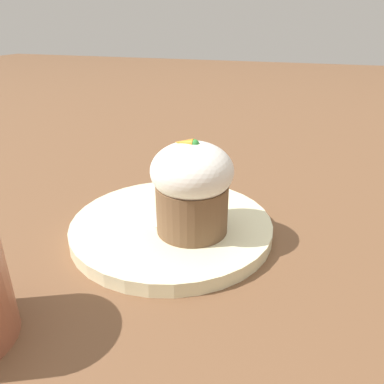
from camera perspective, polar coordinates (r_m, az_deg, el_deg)
name	(u,v)px	position (r m, az deg, el deg)	size (l,w,h in m)	color
ground_plane	(172,232)	(0.45, -3.09, -6.10)	(4.00, 4.00, 0.00)	brown
dessert_plate	(172,226)	(0.44, -3.11, -5.23)	(0.23, 0.23, 0.02)	beige
carrot_cake	(192,187)	(0.40, 0.00, 0.83)	(0.09, 0.09, 0.11)	brown
spoon	(159,218)	(0.44, -5.12, -3.95)	(0.13, 0.07, 0.01)	silver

